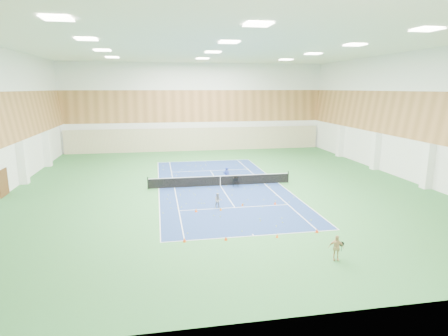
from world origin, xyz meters
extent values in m
plane|color=#2F6E35|center=(0.00, 0.00, 0.00)|extent=(40.00, 40.00, 0.00)
cube|color=navy|center=(0.00, 0.00, 0.01)|extent=(10.97, 23.77, 0.01)
cube|color=#C6B793|center=(0.00, 19.75, 1.60)|extent=(35.40, 0.16, 3.20)
cube|color=#593319|center=(-17.92, 0.00, 1.10)|extent=(0.08, 1.80, 2.20)
imported|color=#22369D|center=(0.68, 0.60, 0.79)|extent=(0.67, 0.54, 1.59)
imported|color=#9C9CA4|center=(-1.24, -6.29, 0.58)|extent=(0.57, 0.45, 1.15)
imported|color=tan|center=(3.34, -15.69, 0.67)|extent=(0.84, 0.52, 1.34)
cone|color=#FF510D|center=(-2.92, -6.84, 0.12)|extent=(0.23, 0.23, 0.25)
cone|color=orange|center=(-1.13, -6.86, 0.11)|extent=(0.19, 0.19, 0.21)
cone|color=#E3600B|center=(0.65, -6.06, 0.10)|extent=(0.18, 0.18, 0.20)
cone|color=#FF460D|center=(3.17, -6.18, 0.11)|extent=(0.21, 0.21, 0.23)
cone|color=#EB4C0C|center=(-4.13, -12.01, 0.12)|extent=(0.22, 0.22, 0.25)
cone|color=#EC3E0C|center=(-1.75, -12.20, 0.11)|extent=(0.20, 0.20, 0.22)
cone|color=#F4510C|center=(1.31, -12.33, 0.10)|extent=(0.19, 0.19, 0.21)
cone|color=#E63A0C|center=(3.94, -12.02, 0.12)|extent=(0.22, 0.22, 0.24)
camera|label=1|loc=(-5.45, -32.20, 8.66)|focal=30.00mm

